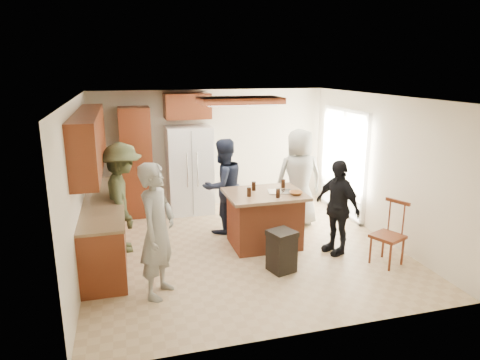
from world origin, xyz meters
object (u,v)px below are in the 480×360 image
object	(u,v)px
person_counter	(123,198)
trash_bin	(282,251)
person_behind_left	(223,186)
person_side_right	(337,207)
refrigerator	(190,170)
person_front_left	(157,231)
person_behind_right	(299,178)
spindle_chair	(389,236)
kitchen_island	(264,219)

from	to	relation	value
person_counter	trash_bin	bearing A→B (deg)	-126.86
person_behind_left	trash_bin	size ratio (longest dim) A/B	2.75
person_side_right	refrigerator	world-z (taller)	refrigerator
person_counter	trash_bin	distance (m)	2.70
person_front_left	person_behind_left	size ratio (longest dim) A/B	1.04
person_behind_left	person_behind_right	xyz separation A→B (m)	(1.46, -0.03, 0.06)
person_side_right	person_behind_right	bearing A→B (deg)	166.75
person_counter	spindle_chair	world-z (taller)	person_counter
person_side_right	person_counter	distance (m)	3.46
person_side_right	refrigerator	distance (m)	3.32
person_behind_left	trash_bin	xyz separation A→B (m)	(0.46, -1.79, -0.55)
person_side_right	spindle_chair	distance (m)	0.89
kitchen_island	trash_bin	size ratio (longest dim) A/B	2.03
person_side_right	trash_bin	size ratio (longest dim) A/B	2.46
person_front_left	refrigerator	bearing A→B (deg)	14.26
trash_bin	spindle_chair	world-z (taller)	spindle_chair
person_side_right	spindle_chair	xyz separation A→B (m)	(0.57, -0.61, -0.32)
person_side_right	trash_bin	bearing A→B (deg)	-86.57
trash_bin	person_behind_right	bearing A→B (deg)	60.38
person_behind_right	refrigerator	world-z (taller)	person_behind_right
person_behind_left	person_counter	distance (m)	1.79
person_front_left	person_counter	size ratio (longest dim) A/B	1.00
refrigerator	spindle_chair	size ratio (longest dim) A/B	1.81
person_side_right	kitchen_island	world-z (taller)	person_side_right
trash_bin	spindle_chair	size ratio (longest dim) A/B	0.63
person_behind_right	refrigerator	bearing A→B (deg)	-33.07
kitchen_island	person_behind_left	bearing A→B (deg)	123.20
person_behind_left	kitchen_island	distance (m)	1.03
person_front_left	person_side_right	distance (m)	2.96
person_side_right	spindle_chair	world-z (taller)	person_side_right
person_front_left	person_behind_right	xyz separation A→B (m)	(2.80, 1.97, 0.03)
person_behind_left	person_behind_right	world-z (taller)	person_behind_right
person_side_right	person_counter	bearing A→B (deg)	-124.05
person_behind_right	person_counter	xyz separation A→B (m)	(-3.22, -0.34, -0.03)
person_behind_left	refrigerator	xyz separation A→B (m)	(-0.41, 1.29, 0.03)
person_counter	kitchen_island	distance (m)	2.36
person_behind_right	person_behind_left	bearing A→B (deg)	0.99
person_side_right	kitchen_island	size ratio (longest dim) A/B	1.21
person_behind_left	person_counter	xyz separation A→B (m)	(-1.75, -0.37, 0.03)
person_behind_right	refrigerator	distance (m)	2.29
person_side_right	kitchen_island	xyz separation A→B (m)	(-1.03, 0.58, -0.30)
refrigerator	trash_bin	xyz separation A→B (m)	(0.87, -3.08, -0.58)
spindle_chair	kitchen_island	bearing A→B (deg)	143.30
person_side_right	person_behind_left	bearing A→B (deg)	-148.66
person_side_right	kitchen_island	distance (m)	1.22
kitchen_island	refrigerator	bearing A→B (deg)	114.03
trash_bin	kitchen_island	bearing A→B (deg)	86.55
person_front_left	person_side_right	bearing A→B (deg)	-47.90
person_side_right	spindle_chair	size ratio (longest dim) A/B	1.56
person_behind_left	trash_bin	bearing A→B (deg)	80.97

